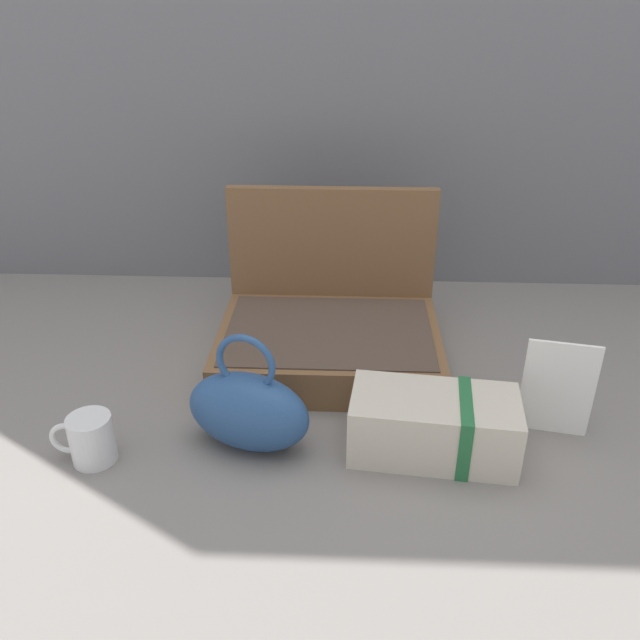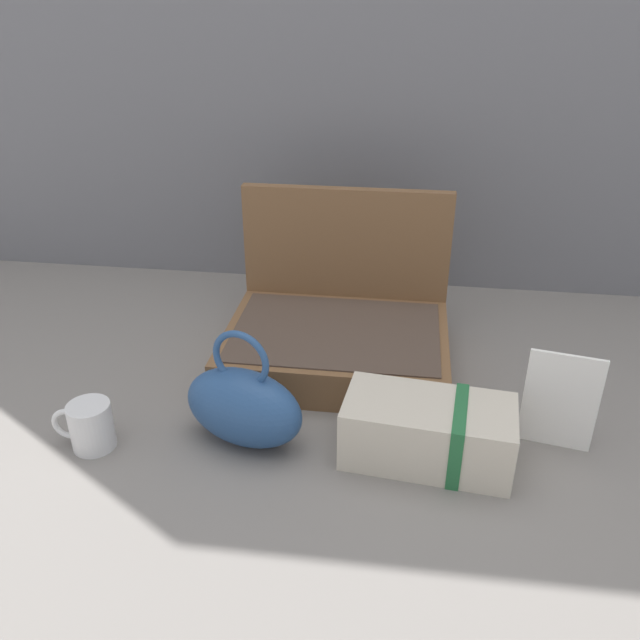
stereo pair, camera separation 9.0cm
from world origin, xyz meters
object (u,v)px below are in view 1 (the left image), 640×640
at_px(teal_pouch_handbag, 248,410).
at_px(cream_toiletry_bag, 436,425).
at_px(info_card_left, 558,388).
at_px(coffee_mug, 90,439).
at_px(open_suitcase, 330,327).

bearing_deg(teal_pouch_handbag, cream_toiletry_bag, -0.49).
bearing_deg(info_card_left, coffee_mug, -160.76).
distance_m(open_suitcase, teal_pouch_handbag, 0.32).
height_order(cream_toiletry_bag, coffee_mug, cream_toiletry_bag).
bearing_deg(open_suitcase, coffee_mug, -136.98).
relative_size(cream_toiletry_bag, coffee_mug, 2.68).
relative_size(open_suitcase, coffee_mug, 4.17).
xyz_separation_m(open_suitcase, teal_pouch_handbag, (-0.12, -0.30, 0.00)).
bearing_deg(teal_pouch_handbag, coffee_mug, -169.05).
distance_m(cream_toiletry_bag, coffee_mug, 0.55).
bearing_deg(open_suitcase, info_card_left, -31.47).
bearing_deg(coffee_mug, open_suitcase, 43.02).
distance_m(open_suitcase, info_card_left, 0.45).
xyz_separation_m(coffee_mug, info_card_left, (0.76, 0.11, 0.05)).
relative_size(teal_pouch_handbag, info_card_left, 1.32).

